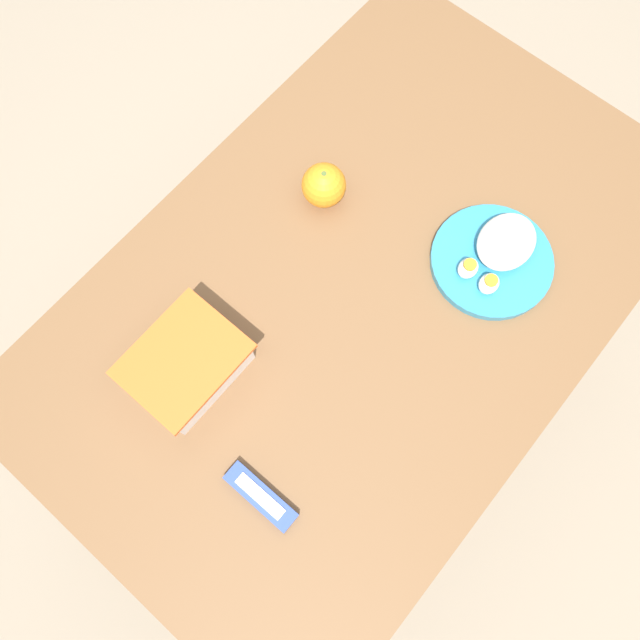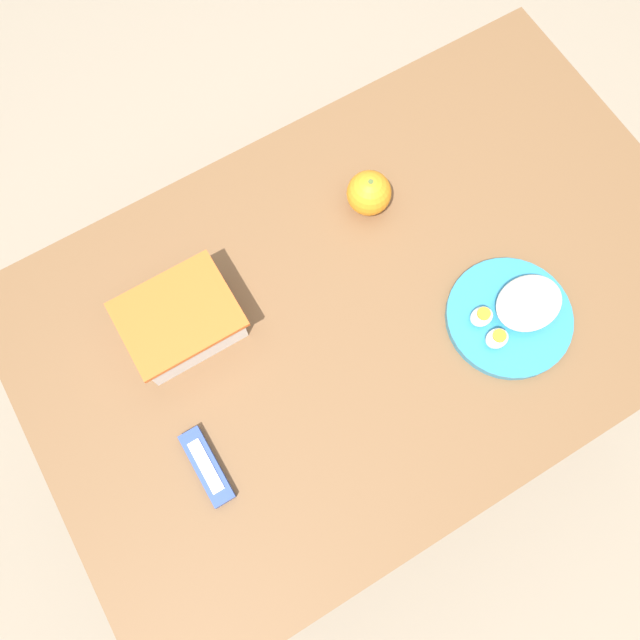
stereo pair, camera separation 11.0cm
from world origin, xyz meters
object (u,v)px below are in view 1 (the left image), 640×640
at_px(orange_fruit, 324,185).
at_px(rice_plate, 496,255).
at_px(candy_bar, 261,496).
at_px(food_container, 188,365).

xyz_separation_m(orange_fruit, rice_plate, (0.10, -0.33, -0.02)).
height_order(rice_plate, candy_bar, rice_plate).
bearing_deg(orange_fruit, candy_bar, -150.29).
xyz_separation_m(rice_plate, candy_bar, (-0.60, 0.05, -0.01)).
relative_size(orange_fruit, candy_bar, 0.62).
bearing_deg(rice_plate, food_container, 151.28).
relative_size(orange_fruit, rice_plate, 0.37).
distance_m(food_container, orange_fruit, 0.42).
distance_m(rice_plate, candy_bar, 0.60).
bearing_deg(orange_fruit, food_container, -173.92).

